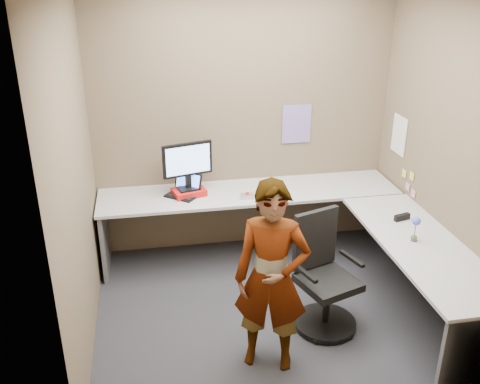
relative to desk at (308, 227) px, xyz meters
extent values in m
plane|color=#242529|center=(-0.44, -0.39, -0.59)|extent=(3.00, 3.00, 0.00)
plane|color=brown|center=(-0.44, 0.91, 0.76)|extent=(3.00, 0.00, 3.00)
plane|color=brown|center=(1.06, -0.39, 0.76)|extent=(0.00, 2.70, 2.70)
plane|color=brown|center=(-1.94, -0.39, 0.76)|extent=(0.00, 2.70, 2.70)
cube|color=#ABABAB|center=(-0.44, 0.59, 0.13)|extent=(2.96, 0.65, 0.03)
cube|color=#ABABAB|center=(0.74, -0.71, 0.13)|extent=(0.65, 1.91, 0.03)
cube|color=#59595B|center=(-1.88, 0.59, -0.24)|extent=(0.04, 0.60, 0.70)
cube|color=#59595B|center=(1.00, 0.59, -0.24)|extent=(0.04, 0.60, 0.70)
cube|color=#59595B|center=(0.74, -1.63, -0.24)|extent=(0.60, 0.04, 0.70)
cube|color=red|center=(-1.03, 0.60, 0.17)|extent=(0.35, 0.29, 0.06)
cube|color=black|center=(-1.03, 0.60, 0.21)|extent=(0.23, 0.19, 0.02)
cube|color=black|center=(-1.03, 0.62, 0.28)|extent=(0.06, 0.05, 0.12)
cube|color=black|center=(-1.03, 0.62, 0.50)|extent=(0.48, 0.16, 0.33)
cube|color=#83ADE2|center=(-1.03, 0.60, 0.50)|extent=(0.42, 0.11, 0.27)
cube|color=black|center=(-1.10, 0.58, 0.15)|extent=(0.37, 0.36, 0.02)
cube|color=black|center=(-1.03, 0.67, 0.26)|extent=(0.27, 0.24, 0.19)
cube|color=#4776E3|center=(-1.03, 0.67, 0.26)|extent=(0.23, 0.20, 0.16)
cube|color=#B7B7BC|center=(-0.49, 0.42, 0.16)|extent=(0.12, 0.08, 0.04)
sphere|color=red|center=(-0.49, 0.41, 0.19)|extent=(0.04, 0.04, 0.04)
cone|color=white|center=(-0.34, 0.36, 0.17)|extent=(0.10, 0.10, 0.06)
cube|color=black|center=(0.76, -0.28, 0.17)|extent=(0.16, 0.08, 0.05)
cylinder|color=brown|center=(0.69, -0.65, 0.16)|extent=(0.05, 0.05, 0.04)
cylinder|color=#338C3F|center=(0.69, -0.65, 0.25)|extent=(0.01, 0.01, 0.14)
sphere|color=#4762FA|center=(0.69, -0.65, 0.32)|extent=(0.07, 0.07, 0.07)
cube|color=#846BB7|center=(0.11, 0.90, 0.71)|extent=(0.30, 0.01, 0.40)
cube|color=white|center=(1.05, 0.51, 0.66)|extent=(0.01, 0.28, 0.38)
cube|color=#F2E059|center=(1.05, 0.16, 0.36)|extent=(0.01, 0.07, 0.07)
cube|color=pink|center=(1.05, 0.21, 0.23)|extent=(0.01, 0.07, 0.07)
cube|color=pink|center=(1.05, 0.09, 0.21)|extent=(0.01, 0.07, 0.07)
cube|color=#F2E059|center=(1.05, 0.31, 0.33)|extent=(0.01, 0.07, 0.07)
cylinder|color=black|center=(-0.03, -0.69, -0.55)|extent=(0.52, 0.52, 0.04)
cylinder|color=black|center=(-0.03, -0.69, -0.35)|extent=(0.06, 0.06, 0.37)
cube|color=black|center=(-0.03, -0.69, -0.15)|extent=(0.54, 0.54, 0.06)
cube|color=black|center=(-0.10, -0.49, 0.15)|extent=(0.40, 0.18, 0.51)
cube|color=black|center=(-0.25, -0.76, 0.01)|extent=(0.13, 0.28, 0.03)
cube|color=black|center=(0.18, -0.61, 0.01)|extent=(0.13, 0.28, 0.03)
imported|color=#999399|center=(-0.59, -1.01, 0.16)|extent=(0.63, 0.52, 1.49)
camera|label=1|loc=(-1.39, -4.17, 2.26)|focal=40.00mm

